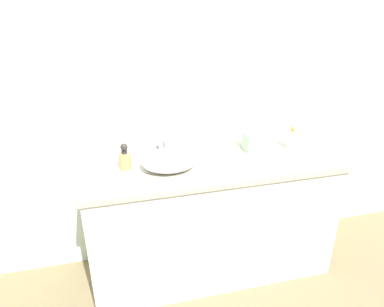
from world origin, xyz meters
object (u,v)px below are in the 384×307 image
(tissue_box, at_px, (253,140))
(lotion_bottle, at_px, (291,139))
(candle_jar, at_px, (316,147))
(sink_basin, at_px, (169,160))
(soap_dispenser, at_px, (125,159))

(tissue_box, bearing_deg, lotion_bottle, -11.22)
(lotion_bottle, xyz_separation_m, tissue_box, (-0.25, 0.05, -0.00))
(candle_jar, bearing_deg, lotion_bottle, 165.96)
(tissue_box, distance_m, candle_jar, 0.44)
(sink_basin, bearing_deg, lotion_bottle, 5.70)
(soap_dispenser, relative_size, tissue_box, 1.01)
(tissue_box, xyz_separation_m, candle_jar, (0.42, -0.09, -0.05))
(sink_basin, relative_size, soap_dispenser, 2.08)
(sink_basin, height_order, candle_jar, sink_basin)
(tissue_box, bearing_deg, candle_jar, -12.35)
(sink_basin, relative_size, candle_jar, 7.12)
(tissue_box, bearing_deg, sink_basin, -167.23)
(soap_dispenser, distance_m, tissue_box, 0.86)
(soap_dispenser, distance_m, lotion_bottle, 1.11)
(sink_basin, distance_m, lotion_bottle, 0.86)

